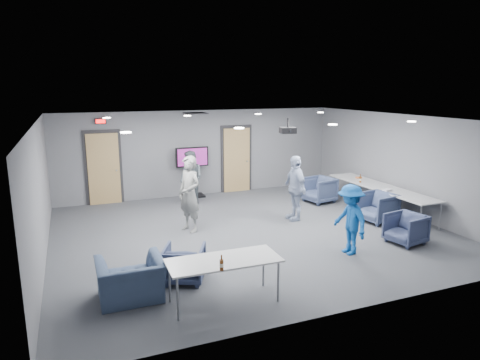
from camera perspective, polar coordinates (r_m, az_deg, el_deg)
name	(u,v)px	position (r m, az deg, el deg)	size (l,w,h in m)	color
floor	(250,232)	(10.38, 1.34, -6.89)	(9.00, 9.00, 0.00)	#393B40
ceiling	(251,119)	(9.83, 1.42, 8.14)	(9.00, 9.00, 0.00)	silver
wall_back	(201,153)	(13.73, -5.23, 3.62)	(9.00, 0.02, 2.70)	slate
wall_front	(355,228)	(6.66, 15.15, -6.22)	(9.00, 0.02, 2.70)	slate
wall_left	(40,195)	(9.26, -25.16, -1.77)	(0.02, 8.00, 2.70)	slate
wall_right	(402,164)	(12.47, 20.76, 1.98)	(0.02, 8.00, 2.70)	slate
door_left	(104,168)	(13.20, -17.71, 1.49)	(1.06, 0.17, 2.24)	black
door_right	(236,160)	(14.12, -0.47, 2.75)	(1.06, 0.17, 2.24)	black
exit_sign	(100,121)	(13.01, -18.11, 7.46)	(0.32, 0.08, 0.16)	black
hvac_diffuser	(195,113)	(12.30, -5.98, 8.85)	(0.60, 0.60, 0.03)	black
downlights	(251,120)	(9.83, 1.42, 8.05)	(6.18, 3.78, 0.02)	white
person_a	(190,194)	(10.26, -6.75, -1.86)	(0.67, 0.44, 1.83)	gray
person_b	(191,178)	(12.62, -6.54, 0.27)	(0.78, 0.60, 1.60)	#525B62
person_c	(295,188)	(11.18, 7.34, -1.05)	(1.00, 0.41, 1.70)	#99A7C5
person_d	(350,220)	(9.14, 14.47, -5.12)	(0.95, 0.55, 1.48)	#164C94
chair_right_a	(319,190)	(13.08, 10.47, -1.30)	(0.82, 0.84, 0.76)	#3B4867
chair_right_b	(377,207)	(11.58, 17.79, -3.48)	(0.82, 0.84, 0.76)	#3A4664
chair_right_c	(406,229)	(10.22, 21.22, -6.07)	(0.72, 0.75, 0.68)	#343D5A
chair_front_a	(184,263)	(7.85, -7.45, -10.96)	(0.70, 0.72, 0.65)	#353E5C
chair_front_b	(131,280)	(7.36, -14.39, -12.79)	(1.05, 0.92, 0.68)	#3B4B66
table_right_a	(359,181)	(13.12, 15.61, -0.14)	(0.80, 1.93, 0.73)	#B4B6B9
table_right_b	(406,196)	(11.72, 21.22, -2.00)	(0.78, 1.87, 0.73)	#B4B6B9
table_front_left	(224,262)	(6.94, -2.18, -10.89)	(1.82, 0.79, 0.73)	#B4B6B9
bottle_front	(222,265)	(6.51, -2.47, -11.21)	(0.06, 0.06, 0.25)	#5D2F0F
bottle_right	(360,179)	(12.73, 15.74, 0.08)	(0.06, 0.06, 0.24)	#5D2F0F
snack_box	(359,178)	(13.32, 15.56, 0.31)	(0.17, 0.11, 0.04)	#CF6833
wrapper	(387,190)	(11.91, 19.03, -1.27)	(0.23, 0.16, 0.05)	silver
tv_stand	(192,169)	(13.47, -6.36, 1.48)	(1.04, 0.49, 1.59)	black
projector	(288,130)	(10.34, 6.40, 6.62)	(0.41, 0.38, 0.36)	black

